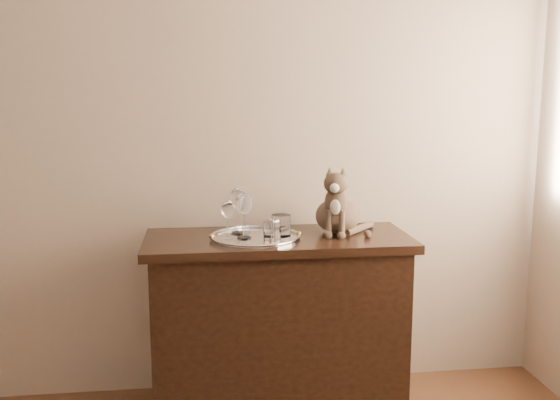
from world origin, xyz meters
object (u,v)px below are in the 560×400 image
(wine_glass_a, at_px, (238,211))
(wine_glass_c, at_px, (228,219))
(sideboard, at_px, (278,326))
(wine_glass_d, at_px, (244,216))
(wine_glass_b, at_px, (245,214))
(tumbler_c, at_px, (281,225))
(tumbler_a, at_px, (272,230))
(cat, at_px, (338,199))
(tray, at_px, (256,238))

(wine_glass_a, height_order, wine_glass_c, wine_glass_a)
(sideboard, height_order, wine_glass_d, wine_glass_d)
(sideboard, bearing_deg, wine_glass_b, 154.95)
(wine_glass_a, relative_size, wine_glass_d, 1.03)
(wine_glass_b, xyz_separation_m, tumbler_c, (0.16, -0.09, -0.04))
(sideboard, xyz_separation_m, tumbler_c, (0.01, -0.02, 0.48))
(wine_glass_c, xyz_separation_m, wine_glass_d, (0.07, -0.01, 0.02))
(tumbler_a, relative_size, cat, 0.27)
(wine_glass_d, height_order, cat, cat)
(wine_glass_b, distance_m, wine_glass_d, 0.11)
(wine_glass_a, height_order, wine_glass_d, wine_glass_a)
(tray, distance_m, cat, 0.43)
(wine_glass_d, bearing_deg, wine_glass_c, 167.89)
(sideboard, xyz_separation_m, wine_glass_c, (-0.23, -0.03, 0.52))
(wine_glass_a, bearing_deg, tray, -50.55)
(cat, bearing_deg, tumbler_c, -146.70)
(tumbler_c, bearing_deg, wine_glass_b, 149.66)
(wine_glass_b, relative_size, wine_glass_c, 1.02)
(tray, bearing_deg, tumbler_a, -45.04)
(tray, bearing_deg, sideboard, 16.13)
(tray, xyz_separation_m, wine_glass_d, (-0.05, -0.01, 0.11))
(wine_glass_b, distance_m, tumbler_c, 0.18)
(wine_glass_b, xyz_separation_m, cat, (0.43, -0.02, 0.07))
(wine_glass_b, bearing_deg, tumbler_a, -56.83)
(tumbler_a, xyz_separation_m, cat, (0.32, 0.15, 0.11))
(wine_glass_a, height_order, tumbler_c, wine_glass_a)
(wine_glass_b, distance_m, wine_glass_c, 0.13)
(wine_glass_b, bearing_deg, sideboard, -25.05)
(tumbler_a, distance_m, cat, 0.37)
(wine_glass_a, bearing_deg, sideboard, -18.11)
(wine_glass_b, height_order, tumbler_c, wine_glass_b)
(wine_glass_a, height_order, tumbler_a, wine_glass_a)
(tumbler_c, distance_m, cat, 0.30)
(sideboard, bearing_deg, tray, -163.87)
(wine_glass_b, distance_m, cat, 0.44)
(wine_glass_c, height_order, wine_glass_d, wine_glass_d)
(wine_glass_d, bearing_deg, tumbler_a, -24.36)
(wine_glass_b, relative_size, cat, 0.54)
(sideboard, xyz_separation_m, wine_glass_a, (-0.18, 0.06, 0.54))
(wine_glass_a, xyz_separation_m, wine_glass_b, (0.03, 0.01, -0.02))
(wine_glass_d, height_order, tumbler_c, wine_glass_d)
(tray, bearing_deg, wine_glass_b, 112.80)
(cat, bearing_deg, tumbler_a, -137.50)
(sideboard, bearing_deg, tumbler_a, -111.51)
(tumbler_a, relative_size, tumbler_c, 0.88)
(tray, height_order, wine_glass_d, wine_glass_d)
(wine_glass_b, bearing_deg, tumbler_c, -30.34)
(wine_glass_c, bearing_deg, wine_glass_b, 49.39)
(tumbler_c, bearing_deg, wine_glass_d, -173.74)
(wine_glass_b, bearing_deg, wine_glass_d, -96.24)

